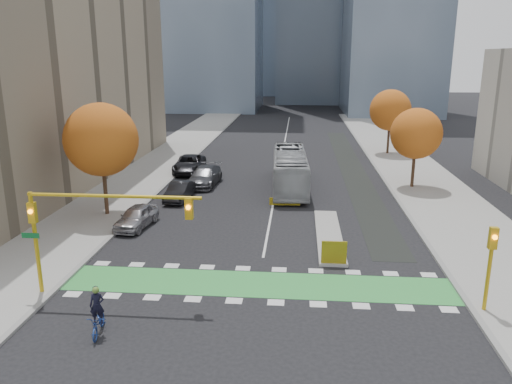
% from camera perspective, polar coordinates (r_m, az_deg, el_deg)
% --- Properties ---
extents(ground, '(300.00, 300.00, 0.00)m').
position_cam_1_polar(ground, '(24.66, -0.04, -12.00)').
color(ground, black).
rests_on(ground, ground).
extents(sidewalk_west, '(7.00, 120.00, 0.15)m').
position_cam_1_polar(sidewalk_west, '(45.98, -14.80, 0.59)').
color(sidewalk_west, gray).
rests_on(sidewalk_west, ground).
extents(sidewalk_east, '(7.00, 120.00, 0.15)m').
position_cam_1_polar(sidewalk_east, '(44.85, 19.75, -0.18)').
color(sidewalk_east, gray).
rests_on(sidewalk_east, ground).
extents(curb_west, '(0.30, 120.00, 0.16)m').
position_cam_1_polar(curb_west, '(44.93, -10.59, 0.50)').
color(curb_west, gray).
rests_on(curb_west, ground).
extents(curb_east, '(0.30, 120.00, 0.16)m').
position_cam_1_polar(curb_east, '(44.07, 15.35, -0.08)').
color(curb_east, gray).
rests_on(curb_east, ground).
extents(bike_crossing, '(20.00, 3.00, 0.01)m').
position_cam_1_polar(bike_crossing, '(26.00, 0.25, -10.48)').
color(bike_crossing, green).
rests_on(bike_crossing, ground).
extents(centre_line, '(0.15, 70.00, 0.01)m').
position_cam_1_polar(centre_line, '(62.90, 3.14, 4.85)').
color(centre_line, silver).
rests_on(centre_line, ground).
extents(bike_lane_paint, '(2.50, 50.00, 0.01)m').
position_cam_1_polar(bike_lane_paint, '(53.36, 10.86, 2.73)').
color(bike_lane_paint, black).
rests_on(bike_lane_paint, ground).
extents(median_island, '(1.60, 10.00, 0.16)m').
position_cam_1_polar(median_island, '(32.89, 8.32, -4.87)').
color(median_island, gray).
rests_on(median_island, ground).
extents(hazard_board, '(1.40, 0.12, 1.30)m').
position_cam_1_polar(hazard_board, '(28.16, 8.91, -6.83)').
color(hazard_board, yellow).
rests_on(hazard_board, median_island).
extents(building_west, '(16.00, 44.00, 25.00)m').
position_cam_1_polar(building_west, '(50.95, -26.60, 15.04)').
color(building_west, gray).
rests_on(building_west, ground).
extents(tree_west, '(5.20, 5.20, 8.22)m').
position_cam_1_polar(tree_west, '(37.03, -17.27, 5.73)').
color(tree_west, '#332114').
rests_on(tree_west, ground).
extents(tree_east_near, '(4.40, 4.40, 7.08)m').
position_cam_1_polar(tree_east_near, '(45.45, 17.83, 6.36)').
color(tree_east_near, '#332114').
rests_on(tree_east_near, ground).
extents(tree_east_far, '(4.80, 4.80, 7.65)m').
position_cam_1_polar(tree_east_far, '(61.08, 15.10, 9.01)').
color(tree_east_far, '#332114').
rests_on(tree_east_far, ground).
extents(traffic_signal_west, '(8.53, 0.56, 5.20)m').
position_cam_1_polar(traffic_signal_west, '(24.59, -18.92, -2.77)').
color(traffic_signal_west, '#BF9914').
rests_on(traffic_signal_west, ground).
extents(traffic_signal_east, '(0.35, 0.43, 4.10)m').
position_cam_1_polar(traffic_signal_east, '(24.54, 25.25, -6.69)').
color(traffic_signal_east, '#BF9914').
rests_on(traffic_signal_east, ground).
extents(cyclist, '(0.93, 1.94, 2.15)m').
position_cam_1_polar(cyclist, '(22.47, -17.59, -13.60)').
color(cyclist, navy).
rests_on(cyclist, ground).
extents(bus, '(3.36, 12.24, 3.38)m').
position_cam_1_polar(bus, '(43.98, 3.90, 2.57)').
color(bus, '#A7ABAF').
rests_on(bus, ground).
extents(parked_car_a, '(2.33, 4.58, 1.49)m').
position_cam_1_polar(parked_car_a, '(34.94, -13.51, -2.77)').
color(parked_car_a, '#9B9A9F').
rests_on(parked_car_a, ground).
extents(parked_car_b, '(1.76, 4.50, 1.46)m').
position_cam_1_polar(parked_car_b, '(40.90, -8.75, 0.07)').
color(parked_car_b, black).
rests_on(parked_car_b, ground).
extents(parked_car_c, '(2.71, 5.88, 1.66)m').
position_cam_1_polar(parked_car_c, '(45.37, -5.87, 1.81)').
color(parked_car_c, '#49494E').
rests_on(parked_car_c, ground).
extents(parked_car_d, '(3.22, 6.29, 1.70)m').
position_cam_1_polar(parked_car_d, '(50.64, -7.61, 3.18)').
color(parked_car_d, black).
rests_on(parked_car_d, ground).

